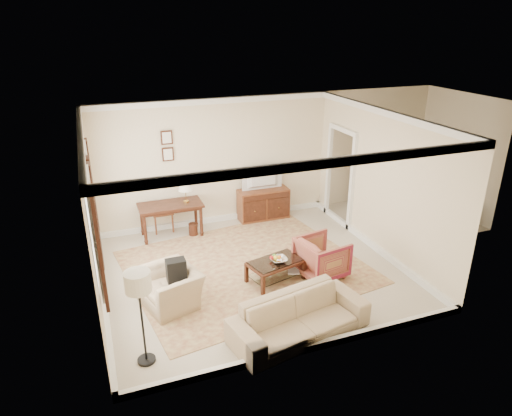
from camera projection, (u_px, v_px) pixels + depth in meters
room_shell at (251, 145)px, 7.81m from camera, size 5.51×5.01×2.91m
annex_bedroom at (409, 203)px, 11.07m from camera, size 3.00×2.70×2.90m
window_front at (95, 234)px, 6.69m from camera, size 0.12×1.56×1.80m
window_rear at (91, 197)px, 8.07m from camera, size 0.12×1.56×1.80m
doorway at (340, 178)px, 10.52m from camera, size 0.10×1.12×2.25m
rug at (245, 267)px, 8.87m from camera, size 4.75×4.23×0.01m
writing_desk at (171, 209)px, 9.93m from camera, size 1.38×0.69×0.75m
desk_chair at (162, 209)px, 10.23m from camera, size 0.52×0.52×1.05m
desk_lamp at (186, 191)px, 9.90m from camera, size 0.32×0.32×0.50m
framed_prints at (167, 146)px, 9.82m from camera, size 0.25×0.04×0.68m
sideboard at (263, 204)px, 10.91m from camera, size 1.20×0.46×0.74m
tv at (264, 171)px, 10.57m from camera, size 0.94×0.54×0.12m
coffee_table at (276, 266)px, 8.28m from camera, size 1.10×0.81×0.42m
fruit_bowl at (279, 259)px, 8.19m from camera, size 0.42×0.42×0.10m
book_a at (263, 275)px, 8.27m from camera, size 0.22×0.23×0.38m
book_b at (288, 270)px, 8.45m from camera, size 0.27×0.14×0.38m
striped_armchair at (322, 256)px, 8.43m from camera, size 0.88×0.92×0.83m
club_armchair at (170, 282)px, 7.56m from camera, size 0.89×1.11×0.85m
backpack at (176, 268)px, 7.52m from camera, size 0.24×0.34×0.40m
sofa at (300, 312)px, 6.81m from camera, size 2.22×1.02×0.84m
floor_lamp at (138, 289)px, 5.97m from camera, size 0.35×0.35×1.44m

